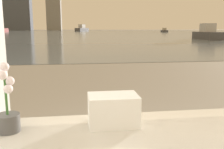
# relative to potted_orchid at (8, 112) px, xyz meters

# --- Properties ---
(potted_orchid) EXTENTS (0.11, 0.11, 0.34)m
(potted_orchid) POSITION_rel_potted_orchid_xyz_m (0.00, 0.00, 0.00)
(potted_orchid) COLOR #4C4C4C
(potted_orchid) RESTS_ON bathtub
(towel_stack) EXTENTS (0.25, 0.17, 0.16)m
(towel_stack) POSITION_rel_potted_orchid_xyz_m (0.52, 0.02, -0.02)
(towel_stack) COLOR white
(towel_stack) RESTS_ON bathtub
(harbor_water) EXTENTS (180.00, 110.00, 0.01)m
(harbor_water) POSITION_rel_potted_orchid_xyz_m (0.65, 61.06, -0.63)
(harbor_water) COLOR slate
(harbor_water) RESTS_ON ground_plane
(harbor_boat_1) EXTENTS (1.75, 3.06, 1.09)m
(harbor_boat_1) POSITION_rel_potted_orchid_xyz_m (18.92, 32.13, -0.24)
(harbor_boat_1) COLOR navy
(harbor_boat_1) RESTS_ON harbor_water
(harbor_boat_3) EXTENTS (1.02, 2.81, 1.04)m
(harbor_boat_3) POSITION_rel_potted_orchid_xyz_m (22.04, 59.65, -0.26)
(harbor_boat_3) COLOR #4C4C51
(harbor_boat_3) RESTS_ON harbor_water
(harbor_boat_4) EXTENTS (1.57, 3.92, 1.44)m
(harbor_boat_4) POSITION_rel_potted_orchid_xyz_m (12.15, 20.43, -0.12)
(harbor_boat_4) COLOR #4C4C51
(harbor_boat_4) RESTS_ON harbor_water
(harbor_boat_5) EXTENTS (4.61, 5.93, 2.15)m
(harbor_boat_5) POSITION_rel_potted_orchid_xyz_m (1.98, 81.38, 0.13)
(harbor_boat_5) COLOR #4C4C51
(harbor_boat_5) RESTS_ON harbor_water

